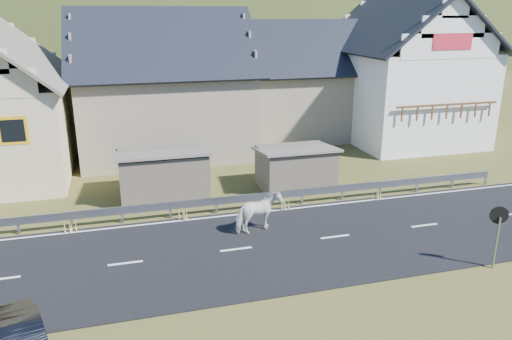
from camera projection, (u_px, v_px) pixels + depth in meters
name	position (u px, v px, depth m)	size (l,w,h in m)	color
ground	(236.00, 250.00, 18.55)	(160.00, 160.00, 0.00)	#3B4019
road	(236.00, 250.00, 18.54)	(60.00, 7.00, 0.04)	black
lane_markings	(236.00, 249.00, 18.53)	(60.00, 6.60, 0.01)	silver
guardrail	(216.00, 201.00, 21.75)	(28.10, 0.09, 0.75)	#93969B
shed_left	(163.00, 174.00, 23.66)	(4.30, 3.30, 2.40)	#685C4D
shed_right	(295.00, 168.00, 24.90)	(3.80, 2.90, 2.20)	#685C4D
house_stone_a	(163.00, 77.00, 30.63)	(10.80, 9.80, 8.90)	gray
house_stone_b	(303.00, 74.00, 35.16)	(9.80, 8.80, 8.10)	gray
house_white	(403.00, 64.00, 33.69)	(8.80, 10.80, 9.70)	white
mountain	(140.00, 89.00, 190.99)	(440.00, 280.00, 260.00)	#293415
horse	(259.00, 213.00, 19.82)	(1.90, 0.86, 1.60)	silver
traffic_mirror	(498.00, 223.00, 16.83)	(0.60, 0.27, 2.26)	#93969B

